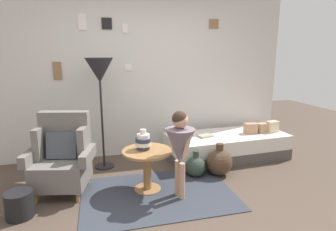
{
  "coord_description": "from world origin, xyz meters",
  "views": [
    {
      "loc": [
        -0.76,
        -2.6,
        1.68
      ],
      "look_at": [
        0.15,
        0.95,
        0.85
      ],
      "focal_mm": 29.95,
      "sensor_mm": 36.0,
      "label": 1
    }
  ],
  "objects_px": {
    "armchair": "(63,157)",
    "side_table": "(147,161)",
    "floor_lamp": "(100,74)",
    "magazine_basket": "(19,205)",
    "daybed": "(227,146)",
    "person_child": "(180,144)",
    "demijohn_near": "(196,166)",
    "book_on_daybed": "(205,136)",
    "vase_striped": "(143,141)",
    "demijohn_far": "(219,162)"
  },
  "relations": [
    {
      "from": "armchair",
      "to": "daybed",
      "type": "xyz_separation_m",
      "value": [
        2.43,
        0.51,
        -0.24
      ]
    },
    {
      "from": "side_table",
      "to": "demijohn_far",
      "type": "distance_m",
      "value": 1.08
    },
    {
      "from": "floor_lamp",
      "to": "magazine_basket",
      "type": "distance_m",
      "value": 1.9
    },
    {
      "from": "armchair",
      "to": "demijohn_near",
      "type": "bearing_deg",
      "value": -0.61
    },
    {
      "from": "demijohn_far",
      "to": "person_child",
      "type": "bearing_deg",
      "value": -146.73
    },
    {
      "from": "daybed",
      "to": "demijohn_near",
      "type": "bearing_deg",
      "value": -143.77
    },
    {
      "from": "book_on_daybed",
      "to": "magazine_basket",
      "type": "relative_size",
      "value": 0.79
    },
    {
      "from": "side_table",
      "to": "magazine_basket",
      "type": "xyz_separation_m",
      "value": [
        -1.39,
        -0.26,
        -0.24
      ]
    },
    {
      "from": "demijohn_near",
      "to": "daybed",
      "type": "bearing_deg",
      "value": 36.23
    },
    {
      "from": "side_table",
      "to": "vase_striped",
      "type": "bearing_deg",
      "value": 127.14
    },
    {
      "from": "floor_lamp",
      "to": "armchair",
      "type": "bearing_deg",
      "value": -128.36
    },
    {
      "from": "armchair",
      "to": "book_on_daybed",
      "type": "distance_m",
      "value": 2.09
    },
    {
      "from": "demijohn_near",
      "to": "magazine_basket",
      "type": "bearing_deg",
      "value": -167.14
    },
    {
      "from": "vase_striped",
      "to": "magazine_basket",
      "type": "height_order",
      "value": "vase_striped"
    },
    {
      "from": "magazine_basket",
      "to": "demijohn_far",
      "type": "bearing_deg",
      "value": 10.39
    },
    {
      "from": "side_table",
      "to": "person_child",
      "type": "bearing_deg",
      "value": -39.53
    },
    {
      "from": "side_table",
      "to": "vase_striped",
      "type": "relative_size",
      "value": 2.41
    },
    {
      "from": "armchair",
      "to": "demijohn_far",
      "type": "bearing_deg",
      "value": -1.45
    },
    {
      "from": "vase_striped",
      "to": "person_child",
      "type": "height_order",
      "value": "person_child"
    },
    {
      "from": "floor_lamp",
      "to": "demijohn_near",
      "type": "xyz_separation_m",
      "value": [
        1.21,
        -0.65,
        -1.23
      ]
    },
    {
      "from": "floor_lamp",
      "to": "book_on_daybed",
      "type": "bearing_deg",
      "value": -5.81
    },
    {
      "from": "armchair",
      "to": "demijohn_far",
      "type": "height_order",
      "value": "armchair"
    },
    {
      "from": "book_on_daybed",
      "to": "demijohn_far",
      "type": "relative_size",
      "value": 0.48
    },
    {
      "from": "floor_lamp",
      "to": "magazine_basket",
      "type": "bearing_deg",
      "value": -128.37
    },
    {
      "from": "daybed",
      "to": "demijohn_far",
      "type": "bearing_deg",
      "value": -124.48
    },
    {
      "from": "armchair",
      "to": "side_table",
      "type": "xyz_separation_m",
      "value": [
        1.0,
        -0.24,
        -0.06
      ]
    },
    {
      "from": "person_child",
      "to": "demijohn_near",
      "type": "height_order",
      "value": "person_child"
    },
    {
      "from": "demijohn_far",
      "to": "magazine_basket",
      "type": "distance_m",
      "value": 2.48
    },
    {
      "from": "book_on_daybed",
      "to": "magazine_basket",
      "type": "bearing_deg",
      "value": -158.26
    },
    {
      "from": "daybed",
      "to": "floor_lamp",
      "type": "distance_m",
      "value": 2.27
    },
    {
      "from": "demijohn_near",
      "to": "magazine_basket",
      "type": "xyz_separation_m",
      "value": [
        -2.11,
        -0.48,
        -0.01
      ]
    },
    {
      "from": "daybed",
      "to": "book_on_daybed",
      "type": "xyz_separation_m",
      "value": [
        -0.39,
        -0.04,
        0.22
      ]
    },
    {
      "from": "armchair",
      "to": "book_on_daybed",
      "type": "height_order",
      "value": "armchair"
    },
    {
      "from": "armchair",
      "to": "demijohn_far",
      "type": "relative_size",
      "value": 2.13
    },
    {
      "from": "armchair",
      "to": "vase_striped",
      "type": "relative_size",
      "value": 3.87
    },
    {
      "from": "book_on_daybed",
      "to": "side_table",
      "type": "bearing_deg",
      "value": -145.54
    },
    {
      "from": "daybed",
      "to": "person_child",
      "type": "bearing_deg",
      "value": -136.89
    },
    {
      "from": "book_on_daybed",
      "to": "demijohn_near",
      "type": "height_order",
      "value": "book_on_daybed"
    },
    {
      "from": "person_child",
      "to": "armchair",
      "type": "bearing_deg",
      "value": 158.67
    },
    {
      "from": "person_child",
      "to": "daybed",
      "type": "bearing_deg",
      "value": 43.11
    },
    {
      "from": "person_child",
      "to": "book_on_daybed",
      "type": "bearing_deg",
      "value": 54.51
    },
    {
      "from": "floor_lamp",
      "to": "daybed",
      "type": "bearing_deg",
      "value": -3.55
    },
    {
      "from": "armchair",
      "to": "floor_lamp",
      "type": "relative_size",
      "value": 0.6
    },
    {
      "from": "person_child",
      "to": "magazine_basket",
      "type": "relative_size",
      "value": 3.74
    },
    {
      "from": "daybed",
      "to": "book_on_daybed",
      "type": "bearing_deg",
      "value": -174.63
    },
    {
      "from": "book_on_daybed",
      "to": "demijohn_near",
      "type": "distance_m",
      "value": 0.65
    },
    {
      "from": "demijohn_far",
      "to": "side_table",
      "type": "bearing_deg",
      "value": -169.64
    },
    {
      "from": "armchair",
      "to": "daybed",
      "type": "bearing_deg",
      "value": 11.81
    },
    {
      "from": "floor_lamp",
      "to": "demijohn_far",
      "type": "bearing_deg",
      "value": -23.7
    },
    {
      "from": "side_table",
      "to": "demijohn_far",
      "type": "bearing_deg",
      "value": 10.36
    }
  ]
}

